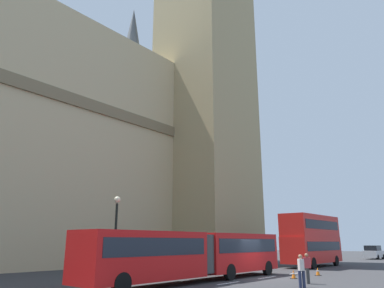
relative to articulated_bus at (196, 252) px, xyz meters
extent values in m
plane|color=#333335|center=(4.44, -1.99, -1.75)|extent=(160.00, 160.00, 0.00)
cube|color=silver|center=(0.58, -1.99, -1.74)|extent=(2.20, 0.16, 0.01)
cube|color=silver|center=(5.18, -1.99, -1.74)|extent=(2.20, 0.16, 0.01)
cube|color=silver|center=(9.78, -1.99, -1.74)|extent=(2.20, 0.16, 0.01)
cube|color=tan|center=(19.04, 14.01, 27.95)|extent=(10.62, 10.62, 59.40)
cone|color=#474C51|center=(8.99, 18.01, 26.95)|extent=(2.40, 2.40, 6.93)
cube|color=red|center=(4.35, 0.01, -0.10)|extent=(7.80, 2.50, 2.50)
cube|color=#1E232D|center=(4.35, 0.01, 0.35)|extent=(7.18, 2.54, 0.90)
cube|color=red|center=(-4.35, 0.01, -0.10)|extent=(7.80, 2.50, 2.50)
cube|color=#1E232D|center=(-4.35, 0.01, 0.35)|extent=(7.18, 2.54, 0.90)
cylinder|color=#3F3F3F|center=(0.00, 0.01, -0.10)|extent=(2.38, 2.38, 2.25)
cylinder|color=black|center=(6.84, -1.12, -1.25)|extent=(1.00, 0.30, 1.00)
cylinder|color=black|center=(2.01, -1.12, -1.25)|extent=(1.00, 0.30, 1.00)
cylinder|color=black|center=(-6.69, -1.12, -1.25)|extent=(1.00, 0.30, 1.00)
cube|color=red|center=(18.02, 0.01, -0.15)|extent=(9.10, 2.50, 2.40)
cube|color=black|center=(18.02, 0.01, 0.20)|extent=(8.19, 2.54, 0.84)
cube|color=red|center=(18.02, 0.01, 2.10)|extent=(8.91, 2.50, 2.10)
cube|color=black|center=(18.02, 0.01, 2.20)|extent=(8.19, 2.54, 0.84)
cylinder|color=black|center=(20.93, -1.12, -1.25)|extent=(1.00, 0.30, 1.00)
cylinder|color=black|center=(15.11, -1.12, -1.25)|extent=(1.00, 0.30, 1.00)
cube|color=#B7B7BC|center=(39.65, 0.11, -1.05)|extent=(4.40, 1.80, 0.90)
cube|color=black|center=(39.45, 0.11, -0.25)|extent=(2.46, 1.66, 0.70)
cylinder|color=black|center=(41.06, -0.70, -1.43)|extent=(0.64, 0.30, 0.64)
cylinder|color=black|center=(38.24, -0.70, -1.43)|extent=(0.64, 0.30, 0.64)
cube|color=black|center=(5.60, -3.73, -1.73)|extent=(0.36, 0.36, 0.03)
cone|color=orange|center=(5.60, -3.73, -1.44)|extent=(0.28, 0.28, 0.55)
cylinder|color=white|center=(5.60, -3.73, -1.41)|extent=(0.17, 0.17, 0.08)
cube|color=black|center=(8.87, -4.06, -1.73)|extent=(0.36, 0.36, 0.03)
cone|color=orange|center=(8.87, -4.06, -1.44)|extent=(0.28, 0.28, 0.55)
cylinder|color=white|center=(8.87, -4.06, -1.41)|extent=(0.17, 0.17, 0.08)
cylinder|color=black|center=(-2.75, 4.51, -1.60)|extent=(0.32, 0.32, 0.30)
cylinder|color=black|center=(-2.75, 4.51, 0.65)|extent=(0.16, 0.16, 4.80)
sphere|color=beige|center=(-2.75, 4.51, 3.30)|extent=(0.44, 0.44, 0.44)
cylinder|color=#262D4C|center=(1.32, -6.34, -1.32)|extent=(0.16, 0.16, 0.86)
cylinder|color=#262D4C|center=(1.19, -6.19, -1.32)|extent=(0.16, 0.16, 0.86)
cube|color=silver|center=(1.26, -6.26, -0.59)|extent=(0.46, 0.45, 0.60)
sphere|color=#936B4C|center=(1.26, -6.26, -0.17)|extent=(0.22, 0.22, 0.22)
cylinder|color=#333333|center=(3.21, -5.74, -1.32)|extent=(0.16, 0.16, 0.86)
cylinder|color=#333333|center=(3.41, -5.69, -1.32)|extent=(0.16, 0.16, 0.86)
cube|color=#BF383F|center=(3.31, -5.71, -0.59)|extent=(0.33, 0.45, 0.60)
sphere|color=#936B4C|center=(3.31, -5.71, -0.17)|extent=(0.22, 0.22, 0.22)
camera|label=1|loc=(-18.16, -15.06, 0.60)|focal=34.16mm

